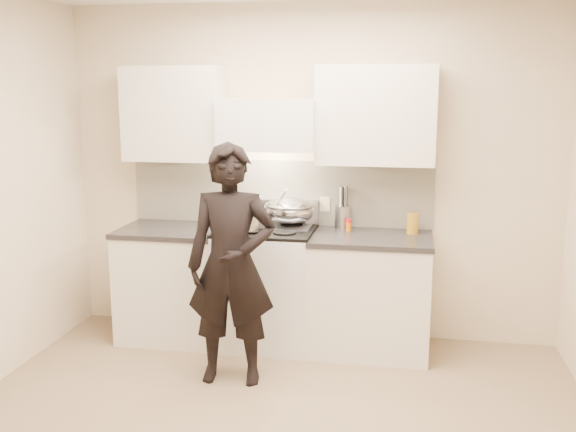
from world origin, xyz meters
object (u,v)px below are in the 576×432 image
at_px(stove, 266,286).
at_px(utensil_crock, 343,215).
at_px(wok, 290,210).
at_px(counter_right, 370,293).
at_px(person, 231,265).

xyz_separation_m(stove, utensil_crock, (0.58, 0.25, 0.55)).
xyz_separation_m(wok, utensil_crock, (0.41, 0.10, -0.04)).
xyz_separation_m(stove, counter_right, (0.83, 0.00, -0.01)).
bearing_deg(counter_right, utensil_crock, 135.43).
bearing_deg(stove, counter_right, 0.00).
relative_size(stove, person, 0.57).
height_order(wok, person, person).
relative_size(stove, counter_right, 1.04).
height_order(counter_right, person, person).
distance_m(stove, wok, 0.63).
relative_size(stove, wok, 1.97).
height_order(stove, utensil_crock, utensil_crock).
bearing_deg(stove, utensil_crock, 22.87).
bearing_deg(utensil_crock, wok, -166.18).
relative_size(wok, utensil_crock, 1.44).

